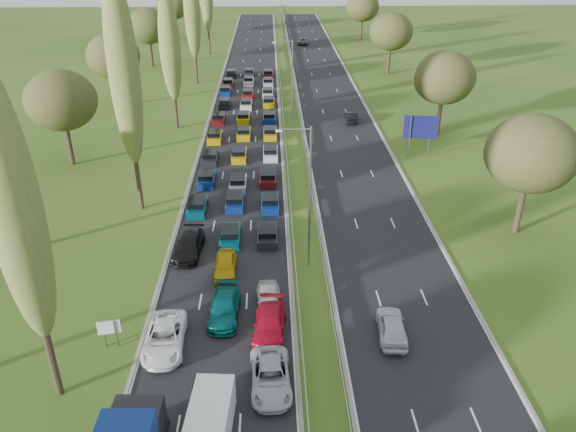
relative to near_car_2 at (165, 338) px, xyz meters
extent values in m
plane|color=#304C17|center=(10.27, 47.01, -0.80)|extent=(260.00, 260.00, 0.00)
cube|color=black|center=(3.52, 49.51, -0.80)|extent=(10.50, 215.00, 0.04)
cube|color=black|center=(17.02, 49.51, -0.80)|extent=(10.50, 215.00, 0.04)
cube|color=gray|center=(9.12, 49.51, -0.25)|extent=(0.06, 215.00, 0.32)
cube|color=gray|center=(11.42, 49.51, -0.25)|extent=(0.06, 215.00, 0.32)
cylinder|color=gray|center=(10.27, 10.01, 5.20)|extent=(0.18, 0.18, 12.00)
cylinder|color=gray|center=(10.27, 45.01, 5.20)|extent=(0.18, 0.18, 12.00)
cylinder|color=gray|center=(10.27, 80.01, 5.20)|extent=(0.18, 0.18, 12.00)
cylinder|color=gray|center=(10.27, 115.01, 5.20)|extent=(0.18, 0.18, 12.00)
cylinder|color=#2D2116|center=(-5.73, -3.99, 2.80)|extent=(0.44, 0.44, 7.20)
ellipsoid|color=olive|center=(-5.73, -3.99, 11.60)|extent=(2.80, 2.80, 16.00)
cylinder|color=#2D2116|center=(-5.73, 21.01, 3.16)|extent=(0.44, 0.44, 7.92)
ellipsoid|color=olive|center=(-5.73, 21.01, 12.84)|extent=(2.80, 2.80, 17.60)
cylinder|color=#2D2116|center=(-5.73, 46.01, 2.44)|extent=(0.44, 0.44, 6.48)
ellipsoid|color=olive|center=(-5.73, 46.01, 10.36)|extent=(2.80, 2.80, 14.40)
cylinder|color=#2D2116|center=(-5.73, 71.01, 2.80)|extent=(0.44, 0.44, 7.20)
ellipsoid|color=olive|center=(-5.73, 71.01, 11.60)|extent=(2.80, 2.80, 16.00)
cylinder|color=#2D2116|center=(-5.73, 96.01, 3.16)|extent=(0.44, 0.44, 7.92)
cylinder|color=#2D2116|center=(-16.23, 33.01, 1.62)|extent=(0.56, 0.56, 4.84)
ellipsoid|color=#38471E|center=(-16.23, 33.01, 6.90)|extent=(8.00, 8.00, 6.80)
cylinder|color=#2D2116|center=(-16.23, 57.01, 1.62)|extent=(0.56, 0.56, 4.84)
ellipsoid|color=#38471E|center=(-16.23, 57.01, 6.90)|extent=(8.00, 8.00, 6.80)
cylinder|color=#2D2116|center=(-16.23, 85.01, 1.62)|extent=(0.56, 0.56, 4.84)
ellipsoid|color=#38471E|center=(-16.23, 85.01, 6.90)|extent=(8.00, 8.00, 6.80)
cylinder|color=#2D2116|center=(-16.23, 117.01, 1.62)|extent=(0.56, 0.56, 4.84)
ellipsoid|color=#38471E|center=(-16.23, 117.01, 6.90)|extent=(8.00, 8.00, 6.80)
cylinder|color=#2D2116|center=(29.77, 15.01, 1.62)|extent=(0.56, 0.56, 4.84)
ellipsoid|color=#38471E|center=(29.77, 15.01, 6.90)|extent=(8.00, 8.00, 6.80)
cylinder|color=#2D2116|center=(29.77, 42.01, 1.62)|extent=(0.56, 0.56, 4.84)
ellipsoid|color=#38471E|center=(29.77, 42.01, 6.90)|extent=(8.00, 8.00, 6.80)
cylinder|color=#2D2116|center=(29.77, 77.01, 1.62)|extent=(0.56, 0.56, 4.84)
ellipsoid|color=#38471E|center=(29.77, 77.01, 6.90)|extent=(8.00, 8.00, 6.80)
cylinder|color=#2D2116|center=(29.77, 112.01, 1.62)|extent=(0.56, 0.56, 4.84)
ellipsoid|color=#38471E|center=(29.77, 112.01, 6.90)|extent=(8.00, 8.00, 6.80)
cube|color=black|center=(-0.01, 13.32, -0.36)|extent=(1.75, 4.00, 0.80)
cube|color=#053F4C|center=(-0.06, 20.10, -0.36)|extent=(1.75, 4.00, 0.80)
cube|color=navy|center=(0.21, 26.83, -0.36)|extent=(1.75, 4.00, 0.80)
cube|color=black|center=(0.03, 33.14, -0.36)|extent=(1.75, 4.00, 0.80)
cube|color=#BF990C|center=(-0.04, 40.53, -0.36)|extent=(1.75, 4.00, 0.80)
cube|color=#590F14|center=(-0.13, 48.24, -0.36)|extent=(1.75, 4.00, 0.80)
cube|color=black|center=(0.21, 55.86, -0.36)|extent=(1.75, 4.00, 0.80)
cube|color=navy|center=(-0.14, 63.35, -0.36)|extent=(1.75, 4.00, 0.80)
cube|color=#590F14|center=(-0.04, 68.58, -0.36)|extent=(1.75, 4.00, 0.80)
cube|color=black|center=(0.12, 75.30, -0.36)|extent=(1.75, 4.00, 0.80)
cube|color=#053F4C|center=(3.52, 14.13, -0.36)|extent=(1.75, 4.00, 0.80)
cube|color=navy|center=(3.58, 21.11, -0.36)|extent=(1.75, 4.00, 0.80)
cube|color=#B2B7BC|center=(3.70, 25.56, -0.36)|extent=(1.75, 4.00, 0.80)
cube|color=#BF990C|center=(3.43, 33.91, -0.36)|extent=(1.75, 4.00, 0.80)
cube|color=#BF990C|center=(3.70, 41.79, -0.36)|extent=(1.75, 4.00, 0.80)
cube|color=#BF990C|center=(3.40, 48.58, -0.36)|extent=(1.75, 4.00, 0.80)
cube|color=silver|center=(3.56, 55.41, -0.36)|extent=(1.75, 4.00, 0.80)
cube|color=#A50C0A|center=(3.64, 61.20, -0.36)|extent=(1.75, 4.00, 0.80)
cube|color=silver|center=(3.51, 69.78, -0.36)|extent=(1.75, 4.00, 0.80)
cube|color=black|center=(3.44, 76.07, -0.36)|extent=(1.75, 4.00, 0.80)
cube|color=black|center=(6.82, 14.15, -0.36)|extent=(1.75, 4.00, 0.80)
cube|color=navy|center=(7.10, 20.70, -0.36)|extent=(1.75, 4.00, 0.80)
cube|color=#590F14|center=(6.89, 26.91, -0.36)|extent=(1.75, 4.00, 0.80)
cube|color=silver|center=(7.21, 34.36, -0.36)|extent=(1.75, 4.00, 0.80)
cube|color=#BF990C|center=(7.20, 41.77, -0.36)|extent=(1.75, 4.00, 0.80)
cube|color=navy|center=(7.10, 48.56, -0.36)|extent=(1.75, 4.00, 0.80)
cube|color=#BF990C|center=(7.03, 56.46, -0.36)|extent=(1.75, 4.00, 0.80)
cube|color=silver|center=(6.89, 61.79, -0.36)|extent=(1.75, 4.00, 0.80)
cube|color=#B2B7BC|center=(6.96, 68.72, -0.36)|extent=(1.75, 4.00, 0.80)
cube|color=#590F14|center=(6.97, 75.04, -0.36)|extent=(1.75, 4.00, 0.80)
imported|color=white|center=(0.00, 0.00, 0.00)|extent=(2.78, 5.68, 1.55)
imported|color=black|center=(0.12, 12.03, 0.00)|extent=(2.56, 5.49, 1.55)
imported|color=#055454|center=(3.76, 3.19, -0.03)|extent=(2.33, 5.26, 1.50)
imported|color=#CA9C0D|center=(3.43, 8.97, -0.05)|extent=(1.76, 4.31, 1.46)
imported|color=#B4B8BE|center=(7.04, -3.84, -0.05)|extent=(2.63, 5.35, 1.46)
imported|color=#AD0A22|center=(7.00, 1.30, -0.02)|extent=(2.54, 5.36, 1.51)
imported|color=silver|center=(6.98, 4.05, -0.03)|extent=(2.02, 4.49, 1.50)
imported|color=silver|center=(15.37, 0.65, 0.01)|extent=(2.22, 4.77, 1.58)
imported|color=black|center=(18.92, 47.99, -0.06)|extent=(1.68, 4.39, 1.43)
imported|color=slate|center=(15.30, 107.27, -0.04)|extent=(2.83, 5.46, 1.47)
cube|color=black|center=(-0.07, -8.12, 0.77)|extent=(2.62, 2.36, 2.20)
cube|color=white|center=(3.68, -7.51, 0.22)|extent=(1.90, 4.75, 1.90)
cube|color=black|center=(3.68, -5.41, 0.13)|extent=(1.85, 0.76, 1.52)
cylinder|color=black|center=(2.87, -5.98, -0.45)|extent=(0.24, 0.65, 0.65)
cube|color=white|center=(3.69, -7.84, 0.38)|extent=(2.20, 5.50, 2.20)
cube|color=black|center=(3.69, -5.42, 0.27)|extent=(2.15, 0.88, 1.76)
cylinder|color=black|center=(2.75, -6.08, -0.40)|extent=(0.28, 0.75, 0.75)
cylinder|color=gray|center=(-4.03, 0.19, 0.25)|extent=(0.16, 0.16, 2.10)
cylinder|color=gray|center=(-3.23, 0.19, 0.25)|extent=(0.16, 0.16, 2.10)
cube|color=white|center=(-3.63, 0.19, 0.80)|extent=(1.50, 0.35, 1.00)
cylinder|color=gray|center=(23.97, 33.95, 1.80)|extent=(0.16, 0.16, 5.20)
cylinder|color=gray|center=(26.37, 33.95, 1.80)|extent=(0.16, 0.16, 5.20)
cube|color=#141356|center=(25.17, 33.95, 3.00)|extent=(3.97, 0.72, 2.80)
camera|label=1|loc=(7.26, -29.65, 24.45)|focal=35.00mm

